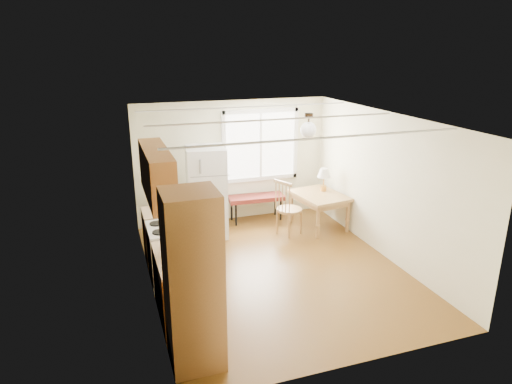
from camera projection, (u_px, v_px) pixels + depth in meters
name	position (u px, v px, depth m)	size (l,w,h in m)	color
room_shell	(276.00, 198.00, 7.17)	(4.60, 5.60, 2.62)	#4D2E0F
kitchen_run	(175.00, 253.00, 6.20)	(0.65, 3.40, 2.20)	brown
window_unit	(261.00, 145.00, 9.49)	(1.64, 0.05, 1.51)	white
pendant_light	(308.00, 129.00, 7.44)	(0.26, 0.26, 0.40)	black
refrigerator	(207.00, 192.00, 8.67)	(0.80, 0.80, 1.75)	white
bench	(256.00, 199.00, 9.53)	(1.20, 0.51, 0.54)	#551814
dining_table	(319.00, 199.00, 9.14)	(0.99, 1.23, 0.70)	olive
chair	(286.00, 204.00, 8.72)	(0.54, 0.54, 1.11)	olive
table_lamp	(324.00, 175.00, 9.21)	(0.27, 0.27, 0.47)	gold
coffee_maker	(175.00, 244.00, 6.06)	(0.17, 0.21, 0.32)	black
kettle	(170.00, 243.00, 6.19)	(0.10, 0.10, 0.20)	red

